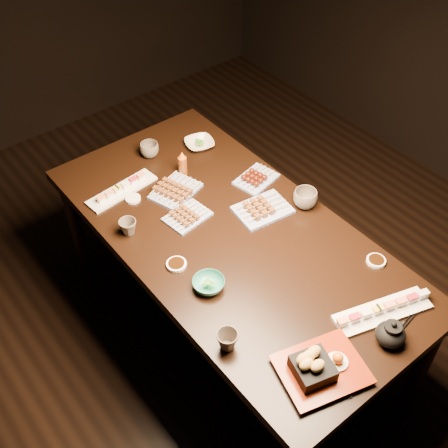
{
  "coord_description": "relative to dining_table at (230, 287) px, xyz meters",
  "views": [
    {
      "loc": [
        -1.07,
        -1.11,
        2.51
      ],
      "look_at": [
        0.03,
        0.27,
        0.77
      ],
      "focal_mm": 45.0,
      "sensor_mm": 36.0,
      "label": 1
    }
  ],
  "objects": [
    {
      "name": "tempura_tray",
      "position": [
        -0.18,
        -0.73,
        0.43
      ],
      "size": [
        0.35,
        0.31,
        0.11
      ],
      "primitive_type": null,
      "rotation": [
        0.0,
        0.0,
        -0.27
      ],
      "color": "black",
      "rests_on": "dining_table"
    },
    {
      "name": "sauce_dish_east",
      "position": [
        0.32,
        0.24,
        0.38
      ],
      "size": [
        0.08,
        0.08,
        0.01
      ],
      "primitive_type": "cylinder",
      "rotation": [
        0.0,
        0.0,
        -0.02
      ],
      "color": "white",
      "rests_on": "dining_table"
    },
    {
      "name": "teacup_mid_right",
      "position": [
        0.38,
        -0.07,
        0.42
      ],
      "size": [
        0.11,
        0.11,
        0.09
      ],
      "primitive_type": "imported",
      "rotation": [
        0.0,
        0.0,
        0.04
      ],
      "color": "brown",
      "rests_on": "dining_table"
    },
    {
      "name": "chopsticks_se",
      "position": [
        0.28,
        -0.77,
        0.38
      ],
      "size": [
        0.19,
        0.05,
        0.01
      ],
      "primitive_type": null,
      "rotation": [
        0.0,
        0.0,
        0.14
      ],
      "color": "black",
      "rests_on": "dining_table"
    },
    {
      "name": "sauce_dish_nw",
      "position": [
        -0.22,
        0.46,
        0.38
      ],
      "size": [
        0.09,
        0.09,
        0.01
      ],
      "primitive_type": "cylinder",
      "rotation": [
        0.0,
        0.0,
        -0.27
      ],
      "color": "white",
      "rests_on": "dining_table"
    },
    {
      "name": "sauce_dish_west",
      "position": [
        -0.29,
        -0.0,
        0.38
      ],
      "size": [
        0.09,
        0.09,
        0.01
      ],
      "primitive_type": "cylinder",
      "rotation": [
        0.0,
        0.0,
        0.03
      ],
      "color": "white",
      "rests_on": "dining_table"
    },
    {
      "name": "teacup_far_right",
      "position": [
        0.03,
        0.69,
        0.41
      ],
      "size": [
        0.12,
        0.12,
        0.08
      ],
      "primitive_type": "imported",
      "rotation": [
        0.0,
        0.0,
        -0.39
      ],
      "color": "brown",
      "rests_on": "dining_table"
    },
    {
      "name": "edamame_bowl_green",
      "position": [
        -0.26,
        -0.18,
        0.4
      ],
      "size": [
        0.17,
        0.17,
        0.04
      ],
      "primitive_type": "imported",
      "rotation": [
        0.0,
        0.0,
        -0.45
      ],
      "color": "#277966",
      "rests_on": "dining_table"
    },
    {
      "name": "yakitori_plate_center",
      "position": [
        -0.09,
        0.2,
        0.4
      ],
      "size": [
        0.21,
        0.16,
        0.05
      ],
      "primitive_type": null,
      "rotation": [
        0.0,
        0.0,
        0.12
      ],
      "color": "#828EB6",
      "rests_on": "dining_table"
    },
    {
      "name": "teapot",
      "position": [
        0.1,
        -0.79,
        0.43
      ],
      "size": [
        0.13,
        0.13,
        0.11
      ],
      "primitive_type": null,
      "rotation": [
        0.0,
        0.0,
        -0.03
      ],
      "color": "black",
      "rests_on": "dining_table"
    },
    {
      "name": "condiment_bottle",
      "position": [
        0.07,
        0.46,
        0.44
      ],
      "size": [
        0.05,
        0.05,
        0.13
      ],
      "primitive_type": "cylinder",
      "rotation": [
        0.0,
        0.0,
        -0.06
      ],
      "color": "#72330F",
      "rests_on": "dining_table"
    },
    {
      "name": "dining_table",
      "position": [
        0.0,
        0.0,
        0.0
      ],
      "size": [
        0.99,
        1.85,
        0.75
      ],
      "primitive_type": "cube",
      "rotation": [
        0.0,
        0.0,
        -0.05
      ],
      "color": "black",
      "rests_on": "ground"
    },
    {
      "name": "teacup_far_left",
      "position": [
        -0.35,
        0.28,
        0.41
      ],
      "size": [
        0.09,
        0.09,
        0.07
      ],
      "primitive_type": "imported",
      "rotation": [
        0.0,
        0.0,
        0.26
      ],
      "color": "brown",
      "rests_on": "dining_table"
    },
    {
      "name": "teacup_near_left",
      "position": [
        -0.37,
        -0.44,
        0.41
      ],
      "size": [
        0.1,
        0.1,
        0.08
      ],
      "primitive_type": "imported",
      "rotation": [
        0.0,
        0.0,
        0.22
      ],
      "color": "brown",
      "rests_on": "dining_table"
    },
    {
      "name": "sushi_platter_near",
      "position": [
        0.19,
        -0.69,
        0.4
      ],
      "size": [
        0.4,
        0.22,
        0.05
      ],
      "primitive_type": null,
      "rotation": [
        0.0,
        0.0,
        -0.3
      ],
      "color": "white",
      "rests_on": "dining_table"
    },
    {
      "name": "chopsticks_near",
      "position": [
        -0.11,
        -0.76,
        0.38
      ],
      "size": [
        0.16,
        0.21,
        0.01
      ],
      "primitive_type": null,
      "rotation": [
        0.0,
        0.0,
        0.97
      ],
      "color": "black",
      "rests_on": "dining_table"
    },
    {
      "name": "yakitori_plate_left",
      "position": [
        -0.03,
        0.37,
        0.4
      ],
      "size": [
        0.26,
        0.22,
        0.06
      ],
      "primitive_type": null,
      "rotation": [
        0.0,
        0.0,
        0.31
      ],
      "color": "#828EB6",
      "rests_on": "dining_table"
    },
    {
      "name": "yakitori_plate_right",
      "position": [
        0.2,
        0.02,
        0.41
      ],
      "size": [
        0.26,
        0.21,
        0.06
      ],
      "primitive_type": null,
      "rotation": [
        0.0,
        0.0,
        -0.13
      ],
      "color": "#828EB6",
      "rests_on": "dining_table"
    },
    {
      "name": "sushi_platter_far",
      "position": [
        -0.23,
        0.54,
        0.4
      ],
      "size": [
        0.36,
        0.14,
        0.04
      ],
      "primitive_type": null,
      "rotation": [
        0.0,
        0.0,
        3.25
      ],
      "color": "white",
      "rests_on": "dining_table"
    },
    {
      "name": "ground",
      "position": [
        -0.03,
        -0.22,
        -0.38
      ],
      "size": [
        5.0,
        5.0,
        0.0
      ],
      "primitive_type": "plane",
      "color": "black",
      "rests_on": "ground"
    },
    {
      "name": "sauce_dish_se",
      "position": [
        0.37,
        -0.5,
        0.38
      ],
      "size": [
        0.09,
        0.09,
        0.01
      ],
      "primitive_type": "cylinder",
      "rotation": [
        0.0,
        0.0,
        0.09
      ],
      "color": "white",
      "rests_on": "dining_table"
    },
    {
      "name": "edamame_bowl_cream",
      "position": [
        0.27,
        0.59,
        0.39
      ],
      "size": [
        0.18,
        0.18,
        0.04
      ],
      "primitive_type": "imported",
      "rotation": [
        0.0,
        0.0,
        -0.27
      ],
      "color": "beige",
      "rests_on": "dining_table"
    },
    {
      "name": "tsukune_plate",
      "position": [
        0.32,
        0.2,
        0.4
      ],
      "size": [
        0.22,
        0.18,
        0.05
      ],
      "primitive_type": null,
      "rotation": [
        0.0,
        0.0,
        0.21
      ],
      "color": "#828EB6",
      "rests_on": "dining_table"
    }
  ]
}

